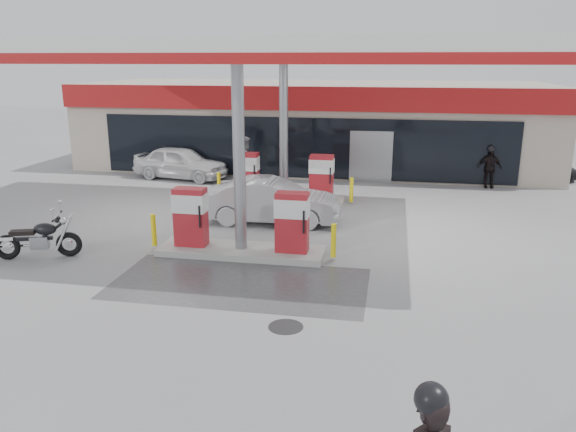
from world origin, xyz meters
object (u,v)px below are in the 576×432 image
pump_island_far (284,183)px  hatchback_silver (272,201)px  parked_car_left (125,151)px  sedan_white (181,163)px  biker_walking (490,168)px  attendant (246,161)px  parked_motorcycle (39,239)px  pump_island_near (241,229)px  parked_car_right (533,167)px

pump_island_far → hatchback_silver: bearing=-86.5°
pump_island_far → parked_car_left: size_ratio=1.11×
hatchback_silver → sedan_white: bearing=39.6°
biker_walking → attendant: bearing=-176.4°
pump_island_far → attendant: size_ratio=2.54×
attendant → parked_motorcycle: bearing=158.1°
biker_walking → parked_motorcycle: bearing=-143.0°
parked_motorcycle → attendant: bearing=53.0°
pump_island_far → sedan_white: 6.16m
parked_motorcycle → pump_island_near: bearing=-6.1°
parked_motorcycle → sedan_white: size_ratio=0.51×
parked_car_right → biker_walking: bearing=135.2°
parked_car_left → parked_car_right: (19.29, -0.03, -0.15)m
parked_motorcycle → attendant: attendant is taller
sedan_white → biker_walking: size_ratio=2.54×
pump_island_near → parked_motorcycle: 5.33m
pump_island_far → parked_car_left: (-9.29, 6.00, -0.04)m
pump_island_near → parked_car_left: (-9.29, 12.00, -0.04)m
sedan_white → parked_car_left: 4.91m
sedan_white → attendant: size_ratio=2.07×
sedan_white → attendant: bearing=-90.7°
hatchback_silver → parked_car_right: (9.83, 8.82, -0.19)m
attendant → biker_walking: 10.03m
sedan_white → biker_walking: 13.10m
parked_motorcycle → hatchback_silver: (5.35, 4.41, 0.21)m
sedan_white → attendant: attendant is taller
pump_island_far → sedan_white: (-5.26, 3.20, 0.00)m
hatchback_silver → pump_island_far: bearing=1.1°
parked_motorcycle → hatchback_silver: 6.94m
pump_island_far → biker_walking: size_ratio=3.12×
parked_motorcycle → parked_car_left: (-4.12, 13.26, 0.16)m
pump_island_near → pump_island_far: same height
attendant → biker_walking: attendant is taller
parked_car_right → hatchback_silver: bearing=132.2°
pump_island_near → hatchback_silver: pump_island_near is taller
pump_island_far → hatchback_silver: size_ratio=1.18×
parked_motorcycle → parked_car_left: 13.89m
parked_motorcycle → sedan_white: (-0.09, 10.46, 0.21)m
hatchback_silver → parked_car_left: bearing=44.5°
pump_island_near → parked_car_left: size_ratio=1.11×
attendant → pump_island_far: bearing=-145.3°
pump_island_near → pump_island_far: (0.00, 6.00, 0.00)m
pump_island_near → parked_car_right: pump_island_near is taller
parked_motorcycle → biker_walking: bearing=20.6°
pump_island_far → hatchback_silver: 2.86m
attendant → parked_car_left: attendant is taller
attendant → biker_walking: size_ratio=1.23×
hatchback_silver → biker_walking: (7.65, 6.65, 0.11)m
attendant → parked_car_right: 12.60m
biker_walking → parked_car_right: bearing=41.6°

